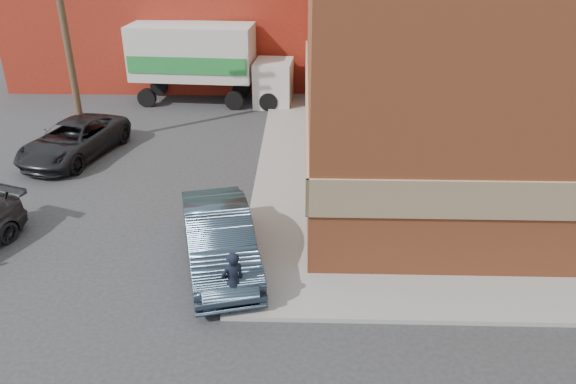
% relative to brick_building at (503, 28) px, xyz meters
% --- Properties ---
extents(ground, '(90.00, 90.00, 0.00)m').
position_rel_brick_building_xyz_m(ground, '(-8.50, -9.00, -4.68)').
color(ground, '#28282B').
rests_on(ground, ground).
extents(brick_building, '(14.25, 18.25, 9.36)m').
position_rel_brick_building_xyz_m(brick_building, '(0.00, 0.00, 0.00)').
color(brick_building, '#A44C2A').
rests_on(brick_building, ground).
extents(sidewalk_south, '(16.00, 1.80, 0.12)m').
position_rel_brick_building_xyz_m(sidewalk_south, '(-1.00, -9.90, -4.62)').
color(sidewalk_south, gray).
rests_on(sidewalk_south, ground).
extents(sidewalk_west, '(1.80, 18.00, 0.12)m').
position_rel_brick_building_xyz_m(sidewalk_west, '(-7.90, 0.00, -4.62)').
color(sidewalk_west, gray).
rests_on(sidewalk_west, ground).
extents(warehouse, '(16.30, 8.30, 5.60)m').
position_rel_brick_building_xyz_m(warehouse, '(-14.50, 11.00, -1.87)').
color(warehouse, maroon).
rests_on(warehouse, ground).
extents(utility_pole, '(2.00, 0.26, 9.00)m').
position_rel_brick_building_xyz_m(utility_pole, '(-16.00, 0.00, 0.06)').
color(utility_pole, brown).
rests_on(utility_pole, ground).
extents(man, '(0.68, 0.61, 1.57)m').
position_rel_brick_building_xyz_m(man, '(-8.70, -10.55, -3.78)').
color(man, black).
rests_on(man, sidewalk_south).
extents(sedan, '(2.82, 5.07, 1.58)m').
position_rel_brick_building_xyz_m(sedan, '(-9.30, -8.50, -3.89)').
color(sedan, '#283542').
rests_on(sedan, ground).
extents(suv_a, '(3.47, 5.38, 1.38)m').
position_rel_brick_building_xyz_m(suv_a, '(-15.86, -1.25, -3.99)').
color(suv_a, black).
rests_on(suv_a, ground).
extents(box_truck, '(7.73, 2.81, 3.74)m').
position_rel_brick_building_xyz_m(box_truck, '(-11.77, 5.81, -2.53)').
color(box_truck, beige).
rests_on(box_truck, ground).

